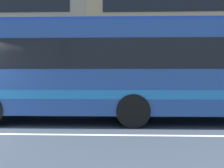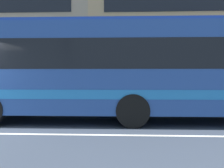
# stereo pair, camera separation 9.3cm
# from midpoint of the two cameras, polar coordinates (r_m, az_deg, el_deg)

# --- Properties ---
(hedge_row_far) EXTENTS (15.49, 1.10, 0.78)m
(hedge_row_far) POSITION_cam_midpoint_polar(r_m,az_deg,el_deg) (12.92, -8.94, -3.24)
(hedge_row_far) COLOR #174325
(hedge_row_far) RESTS_ON ground_plane
(transit_bus) EXTENTS (12.26, 2.74, 3.29)m
(transit_bus) POSITION_cam_midpoint_polar(r_m,az_deg,el_deg) (9.19, 8.66, 3.51)
(transit_bus) COLOR #24468D
(transit_bus) RESTS_ON ground_plane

